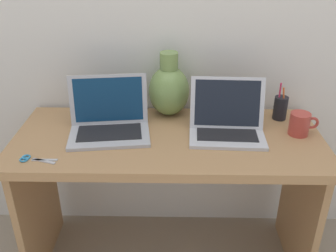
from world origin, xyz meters
TOP-DOWN VIEW (x-y plane):
  - back_wall at (0.00, 0.33)m, footprint 4.40×0.04m
  - desk at (0.00, 0.00)m, footprint 1.34×0.57m
  - laptop_left at (-0.26, 0.05)m, footprint 0.37×0.29m
  - laptop_right at (0.26, 0.04)m, footprint 0.33×0.25m
  - green_vase at (0.00, 0.23)m, footprint 0.19×0.19m
  - coffee_mug at (0.57, 0.03)m, footprint 0.13×0.09m
  - pen_cup at (0.52, 0.18)m, footprint 0.06×0.06m
  - scissors at (-0.53, -0.20)m, footprint 0.15×0.06m

SIDE VIEW (x-z plane):
  - desk at x=0.00m, z-range 0.20..0.92m
  - scissors at x=-0.53m, z-range 0.72..0.73m
  - coffee_mug at x=0.57m, z-range 0.72..0.82m
  - pen_cup at x=0.52m, z-range 0.69..0.87m
  - laptop_left at x=-0.26m, z-range 0.66..0.90m
  - laptop_right at x=0.26m, z-range 0.67..0.90m
  - green_vase at x=0.00m, z-range 0.69..1.00m
  - back_wall at x=0.00m, z-range 0.00..2.40m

